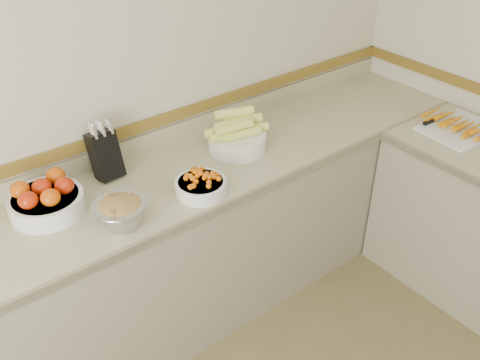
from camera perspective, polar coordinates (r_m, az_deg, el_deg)
back_wall at (r=2.61m, az=-15.23°, el=9.14°), size 4.00×0.00×4.00m
counter_back at (r=2.82m, az=-9.87°, el=-8.81°), size 4.00×0.65×1.08m
knife_block at (r=2.63m, az=-14.22°, el=2.74°), size 0.13×0.16×0.30m
tomato_bowl at (r=2.49m, az=-20.00°, el=-1.97°), size 0.33×0.33×0.16m
cherry_tomato_bowl at (r=2.48m, az=-4.21°, el=-0.47°), size 0.24×0.24×0.12m
corn_bowl at (r=2.80m, az=-0.34°, el=4.66°), size 0.34×0.31×0.23m
rhubarb_bowl at (r=2.32m, az=-12.56°, el=-3.31°), size 0.24×0.24×0.14m
cutting_board at (r=3.26m, az=22.28°, el=5.34°), size 0.43×0.38×0.06m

